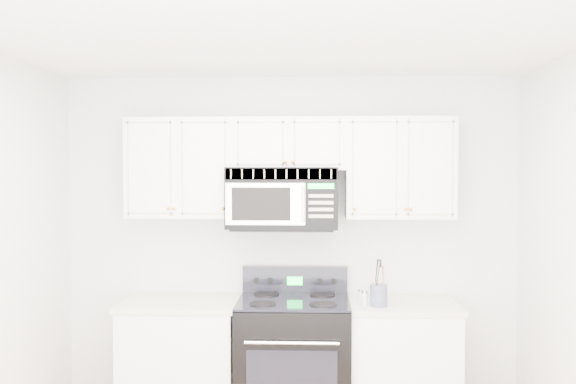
{
  "coord_description": "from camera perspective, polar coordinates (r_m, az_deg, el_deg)",
  "views": [
    {
      "loc": [
        0.2,
        -3.23,
        1.91
      ],
      "look_at": [
        0.0,
        1.3,
        1.73
      ],
      "focal_mm": 40.0,
      "sensor_mm": 36.0,
      "label": 1
    }
  ],
  "objects": [
    {
      "name": "utensil_crock",
      "position": [
        4.62,
        8.06,
        -8.98
      ],
      "size": [
        0.12,
        0.12,
        0.33
      ],
      "color": "slate",
      "rests_on": "base_cabinet_right"
    },
    {
      "name": "range",
      "position": [
        4.86,
        0.5,
        -14.75
      ],
      "size": [
        0.81,
        0.73,
        1.13
      ],
      "color": "black",
      "rests_on": "ground"
    },
    {
      "name": "base_cabinet_right",
      "position": [
        4.93,
        9.74,
        -15.21
      ],
      "size": [
        0.86,
        0.65,
        0.92
      ],
      "color": "white",
      "rests_on": "ground"
    },
    {
      "name": "microwave",
      "position": [
        4.78,
        -0.51,
        -0.48
      ],
      "size": [
        0.82,
        0.46,
        0.45
      ],
      "color": "black",
      "rests_on": "ground"
    },
    {
      "name": "base_cabinet_left",
      "position": [
        5.0,
        -9.46,
        -14.98
      ],
      "size": [
        0.86,
        0.65,
        0.92
      ],
      "color": "white",
      "rests_on": "ground"
    },
    {
      "name": "shaker_pepper",
      "position": [
        4.65,
        6.83,
        -9.31
      ],
      "size": [
        0.04,
        0.04,
        0.11
      ],
      "color": "silver",
      "rests_on": "base_cabinet_right"
    },
    {
      "name": "upper_cabinets",
      "position": [
        4.82,
        0.15,
        2.6
      ],
      "size": [
        2.44,
        0.37,
        0.75
      ],
      "color": "white",
      "rests_on": "ground"
    },
    {
      "name": "room",
      "position": [
        3.29,
        -1.0,
        -8.33
      ],
      "size": [
        3.51,
        3.51,
        2.61
      ],
      "color": "#996C4F",
      "rests_on": "ground"
    },
    {
      "name": "shaker_salt",
      "position": [
        4.77,
        6.48,
        -9.1
      ],
      "size": [
        0.04,
        0.04,
        0.09
      ],
      "color": "silver",
      "rests_on": "base_cabinet_right"
    }
  ]
}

